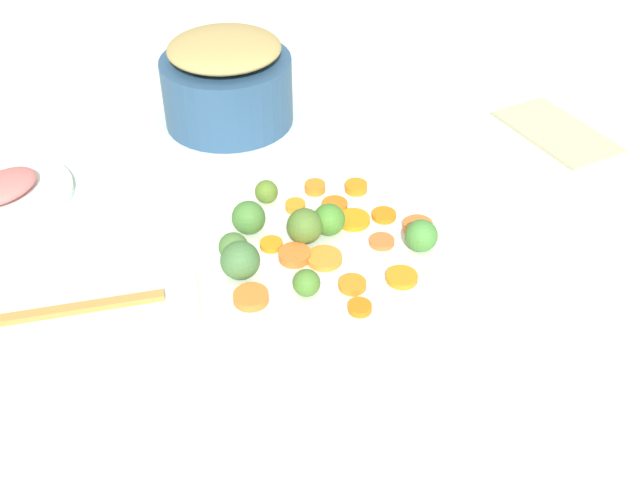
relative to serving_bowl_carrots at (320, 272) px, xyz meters
name	(u,v)px	position (x,y,z in m)	size (l,w,h in m)	color
tabletop	(324,316)	(-0.02, 0.02, -0.05)	(2.40, 2.40, 0.02)	silver
serving_bowl_carrots	(320,272)	(0.00, 0.00, 0.00)	(0.29, 0.29, 0.08)	white
metal_pot	(228,91)	(0.35, -0.28, 0.02)	(0.21, 0.21, 0.11)	#2C4E75
stuffing_mound	(224,48)	(0.35, -0.28, 0.09)	(0.18, 0.18, 0.04)	tan
carrot_slice_0	(402,277)	(-0.10, 0.00, 0.04)	(0.03, 0.03, 0.01)	orange
carrot_slice_1	(356,187)	(0.02, -0.12, 0.04)	(0.03, 0.03, 0.01)	orange
carrot_slice_2	(295,255)	(0.01, 0.03, 0.04)	(0.04, 0.04, 0.01)	orange
carrot_slice_3	(382,242)	(-0.06, -0.04, 0.04)	(0.03, 0.03, 0.01)	orange
carrot_slice_4	(326,262)	(-0.02, 0.02, 0.04)	(0.04, 0.04, 0.01)	orange
carrot_slice_5	(352,285)	(-0.07, 0.04, 0.04)	(0.03, 0.03, 0.01)	orange
carrot_slice_6	(384,215)	(-0.04, -0.09, 0.04)	(0.03, 0.03, 0.01)	orange
carrot_slice_7	(418,226)	(-0.08, -0.09, 0.04)	(0.03, 0.03, 0.01)	orange
carrot_slice_8	(251,297)	(0.01, 0.11, 0.04)	(0.04, 0.04, 0.01)	orange
carrot_slice_9	(271,244)	(0.05, 0.03, 0.04)	(0.03, 0.03, 0.01)	orange
carrot_slice_10	(315,187)	(0.06, -0.09, 0.04)	(0.03, 0.03, 0.01)	orange
carrot_slice_11	(335,206)	(0.02, -0.07, 0.04)	(0.03, 0.03, 0.01)	orange
carrot_slice_12	(295,206)	(0.06, -0.05, 0.04)	(0.02, 0.02, 0.01)	orange
carrot_slice_13	(354,220)	(-0.01, -0.06, 0.04)	(0.04, 0.04, 0.01)	orange
carrot_slice_14	(360,308)	(-0.09, 0.07, 0.04)	(0.02, 0.02, 0.01)	orange
brussels_sprout_0	(421,236)	(-0.10, -0.06, 0.06)	(0.04, 0.04, 0.04)	#478839
brussels_sprout_1	(240,260)	(0.05, 0.09, 0.06)	(0.04, 0.04, 0.04)	#44703B
brussels_sprout_2	(307,283)	(-0.03, 0.07, 0.05)	(0.03, 0.03, 0.03)	#4A7B2C
brussels_sprout_3	(266,192)	(0.10, -0.04, 0.05)	(0.03, 0.03, 0.03)	#587927
brussels_sprout_4	(249,217)	(0.09, 0.02, 0.06)	(0.04, 0.04, 0.04)	#467A33
brussels_sprout_5	(329,220)	(0.01, -0.03, 0.06)	(0.04, 0.04, 0.04)	#46822C
brussels_sprout_6	(233,247)	(0.07, 0.07, 0.05)	(0.03, 0.03, 0.03)	#4B7435
brussels_sprout_7	(305,226)	(0.02, 0.00, 0.06)	(0.04, 0.04, 0.04)	#50722C
wooden_spoon	(5,319)	(0.28, 0.23, -0.03)	(0.20, 0.21, 0.01)	#B98640
ham_slice_main	(3,186)	(0.48, 0.06, -0.01)	(0.10, 0.07, 0.02)	#D26D68
dish_towel	(557,132)	(-0.12, -0.52, -0.03)	(0.19, 0.11, 0.01)	#C5B891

